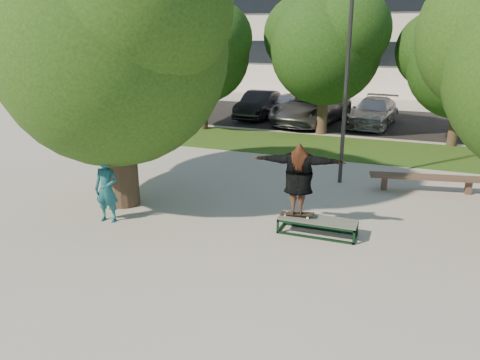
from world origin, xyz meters
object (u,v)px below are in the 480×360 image
at_px(car_silver_a, 288,105).
at_px(car_silver_b, 373,112).
at_px(grind_box, 317,227).
at_px(car_dark, 259,105).
at_px(car_grey, 311,108).
at_px(bystander, 107,189).
at_px(tree_left, 111,35).
at_px(bench, 427,178).
at_px(lamppost, 347,80).

xyz_separation_m(car_silver_a, car_silver_b, (4.61, -0.86, 0.03)).
bearing_deg(grind_box, car_silver_b, 90.53).
bearing_deg(grind_box, car_silver_a, 107.79).
relative_size(car_dark, car_grey, 0.75).
bearing_deg(car_dark, car_silver_b, -0.21).
xyz_separation_m(bystander, car_silver_a, (0.28, 15.82, -0.19)).
bearing_deg(car_silver_b, car_grey, -164.38).
bearing_deg(tree_left, car_silver_b, 68.82).
relative_size(tree_left, car_dark, 1.67).
bearing_deg(car_silver_b, bench, -69.59).
distance_m(lamppost, bench, 3.71).
distance_m(tree_left, car_silver_a, 15.07).
distance_m(bench, car_dark, 13.06).
relative_size(tree_left, car_grey, 1.24).
relative_size(grind_box, car_grey, 0.31).
distance_m(bench, car_silver_b, 10.12).
bearing_deg(car_dark, bench, -48.60).
height_order(lamppost, car_dark, lamppost).
xyz_separation_m(bystander, car_grey, (1.88, 14.45, -0.04)).
height_order(bystander, car_silver_b, bystander).
bearing_deg(bystander, car_silver_b, 65.90).
height_order(lamppost, car_grey, lamppost).
bearing_deg(car_grey, tree_left, -90.16).
distance_m(lamppost, car_grey, 10.05).
bearing_deg(bench, car_grey, 109.78).
relative_size(bench, car_grey, 0.57).
distance_m(grind_box, bystander, 5.17).
distance_m(tree_left, car_grey, 13.88).
bearing_deg(lamppost, car_silver_b, 89.90).
bearing_deg(bench, car_dark, 119.82).
height_order(tree_left, bench, tree_left).
bearing_deg(bench, bystander, -155.89).
height_order(tree_left, car_silver_b, tree_left).
distance_m(bench, car_silver_a, 12.81).
bearing_deg(bench, tree_left, -164.23).
distance_m(tree_left, grind_box, 6.89).
relative_size(bystander, car_grey, 0.29).
relative_size(tree_left, car_silver_b, 1.53).
bearing_deg(car_grey, grind_box, -67.11).
distance_m(tree_left, bystander, 3.82).
distance_m(lamppost, grind_box, 5.07).
relative_size(grind_box, car_silver_b, 0.39).
height_order(car_silver_a, car_dark, car_dark).
relative_size(lamppost, grind_box, 3.39).
height_order(car_dark, car_silver_b, car_dark).
bearing_deg(car_dark, car_silver_a, 29.22).
height_order(bystander, car_grey, bystander).
bearing_deg(car_silver_a, car_dark, -143.72).
height_order(grind_box, car_dark, car_dark).
bearing_deg(bystander, tree_left, 102.28).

